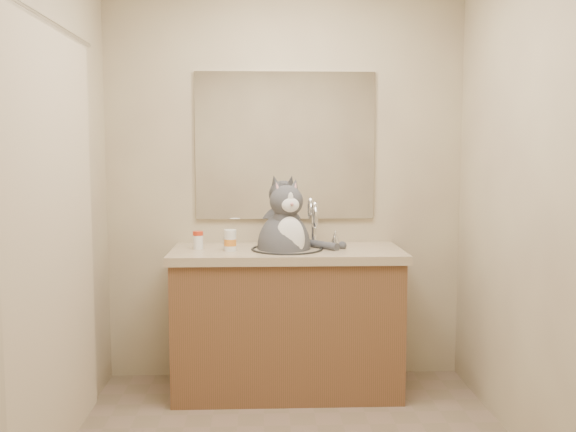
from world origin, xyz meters
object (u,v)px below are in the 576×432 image
object	(u,v)px
cat	(285,242)
pill_bottle_orange	(230,241)
grey_canister	(228,243)
pill_bottle_redcap	(198,240)

from	to	relation	value
cat	pill_bottle_orange	xyz separation A→B (m)	(-0.32, -0.06, 0.02)
pill_bottle_orange	grey_canister	xyz separation A→B (m)	(-0.01, 0.03, -0.02)
pill_bottle_redcap	pill_bottle_orange	bearing A→B (deg)	-21.90
pill_bottle_redcap	grey_canister	size ratio (longest dim) A/B	1.31
pill_bottle_orange	grey_canister	bearing A→B (deg)	117.04
grey_canister	cat	bearing A→B (deg)	5.28
cat	pill_bottle_redcap	distance (m)	0.51
pill_bottle_orange	pill_bottle_redcap	bearing A→B (deg)	158.10
cat	pill_bottle_orange	world-z (taller)	cat
cat	pill_bottle_redcap	xyz separation A→B (m)	(-0.51, 0.02, 0.01)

